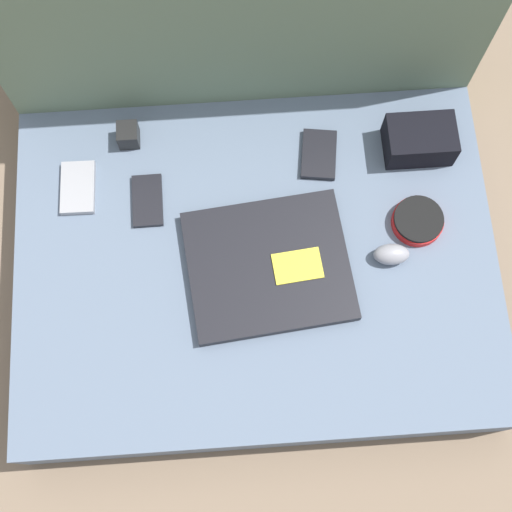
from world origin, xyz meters
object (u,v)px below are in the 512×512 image
Objects in this scene: computer_mouse at (391,254)px; camera_pouch at (420,140)px; phone_silver at (319,155)px; phone_small at (78,188)px; charger_brick at (128,135)px; speaker_puck at (418,221)px; laptop at (269,266)px; phone_black at (147,201)px.

camera_pouch is (0.08, 0.22, 0.01)m from computer_mouse.
phone_small is at bearing -167.23° from phone_silver.
computer_mouse is 1.57× the size of charger_brick.
computer_mouse is at bearing -54.49° from phone_silver.
speaker_puck is 0.16m from camera_pouch.
camera_pouch is at bearing 30.59° from laptop.
phone_silver is 0.35m from phone_black.
speaker_puck is 0.59m from charger_brick.
speaker_puck is at bearing -9.36° from phone_black.
speaker_puck is 0.52m from phone_black.
speaker_puck is 0.90× the size of phone_small.
phone_silver is 1.05× the size of phone_black.
charger_brick reaches higher than phone_silver.
charger_brick is at bearing 174.34° from camera_pouch.
laptop is 2.88× the size of phone_silver.
camera_pouch is at bearing -5.66° from charger_brick.
charger_brick is at bearing 178.85° from phone_silver.
phone_silver is 1.03× the size of phone_small.
laptop is 0.39m from camera_pouch.
charger_brick is at bearing 126.34° from laptop.
camera_pouch is (0.54, 0.08, 0.03)m from phone_black.
phone_small is 0.82× the size of camera_pouch.
computer_mouse is at bearing -4.62° from laptop.
computer_mouse is 0.48m from phone_black.
camera_pouch is (0.67, 0.04, 0.03)m from phone_small.
laptop is at bearing -26.30° from phone_small.
computer_mouse is 0.24m from camera_pouch.
laptop is 0.30m from speaker_puck.
camera_pouch is 3.01× the size of charger_brick.
laptop is 2.43× the size of camera_pouch.
phone_small is 0.67m from camera_pouch.
camera_pouch reaches higher than speaker_puck.
phone_small is 2.47× the size of charger_brick.
phone_black is at bearing 165.14° from computer_mouse.
speaker_puck is at bearing -9.08° from phone_small.
computer_mouse is 0.64× the size of phone_small.
phone_small is (-0.13, 0.04, 0.00)m from phone_black.
computer_mouse reaches higher than speaker_puck.
phone_silver is 0.84× the size of camera_pouch.
charger_brick is (-0.49, 0.28, 0.00)m from computer_mouse.
speaker_puck is at bearing 7.78° from laptop.
phone_silver is at bearing 120.28° from computer_mouse.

